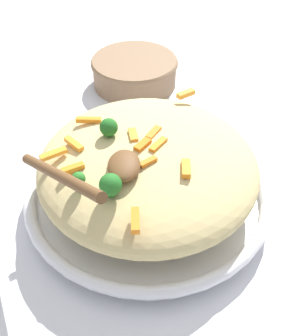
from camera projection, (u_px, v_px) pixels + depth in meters
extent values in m
plane|color=silver|center=(147.00, 203.00, 0.63)|extent=(2.40, 2.40, 0.00)
cylinder|color=silver|center=(147.00, 199.00, 0.62)|extent=(0.33, 0.33, 0.02)
torus|color=silver|center=(147.00, 189.00, 0.61)|extent=(0.35, 0.35, 0.02)
torus|color=black|center=(147.00, 188.00, 0.61)|extent=(0.35, 0.35, 0.00)
ellipsoid|color=#D1BA7A|center=(147.00, 165.00, 0.58)|extent=(0.31, 0.30, 0.09)
cube|color=orange|center=(72.00, 168.00, 0.52)|extent=(0.02, 0.03, 0.01)
cube|color=orange|center=(73.00, 144.00, 0.55)|extent=(0.03, 0.03, 0.01)
cube|color=orange|center=(134.00, 220.00, 0.46)|extent=(0.03, 0.01, 0.01)
cube|color=orange|center=(132.00, 135.00, 0.56)|extent=(0.03, 0.01, 0.01)
cube|color=orange|center=(88.00, 120.00, 0.59)|extent=(0.01, 0.04, 0.01)
cube|color=orange|center=(149.00, 162.00, 0.52)|extent=(0.02, 0.02, 0.01)
cube|color=orange|center=(185.00, 169.00, 0.51)|extent=(0.03, 0.01, 0.01)
cube|color=orange|center=(157.00, 145.00, 0.54)|extent=(0.03, 0.03, 0.01)
cube|color=orange|center=(153.00, 133.00, 0.57)|extent=(0.03, 0.02, 0.01)
cube|color=orange|center=(142.00, 145.00, 0.54)|extent=(0.03, 0.02, 0.01)
cube|color=orange|center=(52.00, 154.00, 0.54)|extent=(0.03, 0.03, 0.01)
cube|color=orange|center=(119.00, 169.00, 0.51)|extent=(0.03, 0.03, 0.01)
cube|color=orange|center=(185.00, 94.00, 0.64)|extent=(0.02, 0.03, 0.01)
cylinder|color=#296820|center=(78.00, 183.00, 0.50)|extent=(0.01, 0.01, 0.00)
sphere|color=#2D7A28|center=(77.00, 179.00, 0.50)|extent=(0.02, 0.02, 0.02)
cylinder|color=#205B1C|center=(108.00, 135.00, 0.56)|extent=(0.01, 0.01, 0.01)
sphere|color=#236B23|center=(108.00, 127.00, 0.56)|extent=(0.02, 0.02, 0.02)
cylinder|color=#205B1C|center=(110.00, 193.00, 0.49)|extent=(0.01, 0.01, 0.01)
sphere|color=#236B23|center=(109.00, 185.00, 0.48)|extent=(0.03, 0.03, 0.03)
ellipsoid|color=brown|center=(123.00, 165.00, 0.51)|extent=(0.06, 0.04, 0.02)
cylinder|color=brown|center=(57.00, 175.00, 0.45)|extent=(0.14, 0.12, 0.08)
cylinder|color=#8C6B4C|center=(134.00, 72.00, 0.87)|extent=(0.17, 0.17, 0.06)
torus|color=#8C6B4C|center=(134.00, 62.00, 0.85)|extent=(0.18, 0.18, 0.01)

